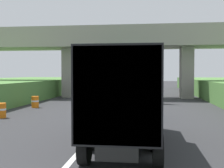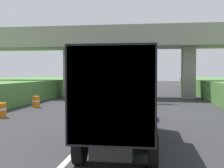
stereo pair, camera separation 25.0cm
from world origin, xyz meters
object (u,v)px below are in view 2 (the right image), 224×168
Objects in this scene: truck_black at (124,94)px; truck_yellow at (129,77)px; overhead_highway_sign at (123,61)px; construction_barrel_1 at (2,110)px; car_blue at (134,104)px; truck_red at (101,78)px; construction_barrel_2 at (36,102)px.

truck_black is 1.00× the size of truck_yellow.
construction_barrel_1 is at bearing -123.00° from overhead_highway_sign.
truck_yellow is 8.11× the size of construction_barrel_1.
truck_black is 8.11× the size of construction_barrel_1.
truck_red is at bearing 104.15° from car_blue.
construction_barrel_2 is (-4.80, -32.50, -1.47)m from truck_yellow.
construction_barrel_2 is at bearing 89.85° from construction_barrel_1.
truck_red is (-5.25, 17.94, -1.93)m from overhead_highway_sign.
truck_black is at bearing -89.71° from car_blue.
construction_barrel_2 is at bearing -98.41° from truck_yellow.
truck_red is 8.11× the size of construction_barrel_1.
truck_black is at bearing -85.76° from truck_yellow.
car_blue is (6.77, -26.85, -1.08)m from truck_red.
truck_yellow is (-1.67, 27.70, -1.93)m from overhead_highway_sign.
construction_barrel_1 is 5.18m from construction_barrel_2.
overhead_highway_sign is 6.53× the size of construction_barrel_2.
truck_red is 27.99m from construction_barrel_1.
truck_red is at bearing 87.46° from construction_barrel_1.
construction_barrel_2 is (-1.22, -22.74, -1.47)m from truck_red.
truck_black is at bearing -84.34° from overhead_highway_sign.
construction_barrel_2 is (0.01, 5.18, 0.00)m from construction_barrel_1.
construction_barrel_1 is (-1.24, -27.93, -1.47)m from truck_red.
truck_black is (1.56, -15.71, -1.93)m from overhead_highway_sign.
truck_black is at bearing -78.57° from truck_red.
truck_red is 1.00× the size of truck_yellow.
car_blue is at bearing 7.67° from construction_barrel_1.
construction_barrel_2 is at bearing 126.34° from truck_black.
truck_black reaches higher than car_blue.
truck_yellow is 38.02m from construction_barrel_1.
overhead_highway_sign is at bearing 95.66° from truck_black.
construction_barrel_2 is (-6.47, -4.80, -3.41)m from overhead_highway_sign.
car_blue is at bearing -27.20° from construction_barrel_2.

